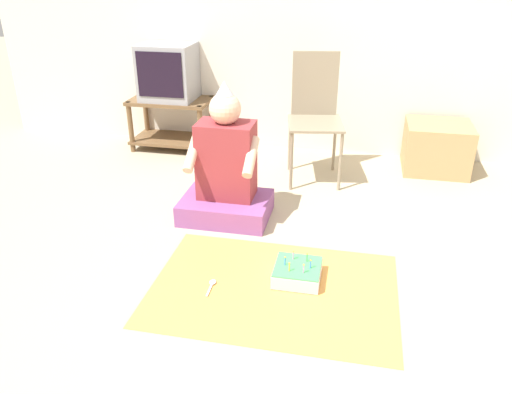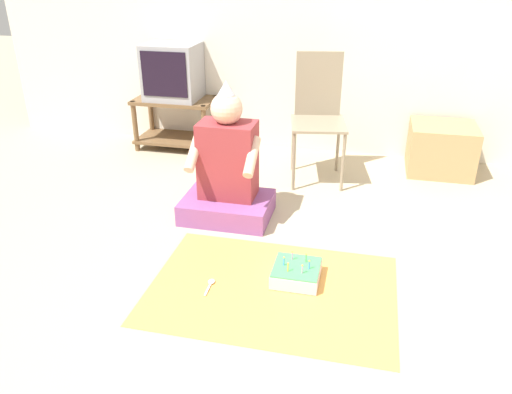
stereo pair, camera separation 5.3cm
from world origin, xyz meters
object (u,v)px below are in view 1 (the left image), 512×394
Objects in this scene: tv at (168,72)px; person_seated at (226,174)px; folding_chair at (315,109)px; cardboard_box_stack at (436,147)px; birthday_cake at (297,272)px.

tv is 1.50m from person_seated.
cardboard_box_stack is at bearing 17.76° from folding_chair.
tv is 0.93× the size of cardboard_box_stack.
birthday_cake is at bearing -86.95° from folding_chair.
folding_chair is (1.31, -0.37, -0.15)m from tv.
person_seated reaches higher than birthday_cake.
tv reaches higher than person_seated.
folding_chair is 1.08m from cardboard_box_stack.
birthday_cake is (0.57, -0.65, -0.26)m from person_seated.
person_seated is at bearing -120.76° from folding_chair.
tv reaches higher than birthday_cake.
birthday_cake is at bearing -52.94° from tv.
cardboard_box_stack is (2.28, -0.06, -0.49)m from tv.
tv is at bearing 178.48° from cardboard_box_stack.
cardboard_box_stack reaches higher than birthday_cake.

